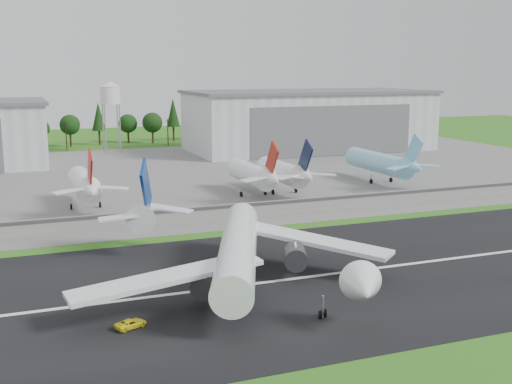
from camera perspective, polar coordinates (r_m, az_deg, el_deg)
name	(u,v)px	position (r m, az deg, el deg)	size (l,w,h in m)	color
ground	(333,298)	(99.71, 6.84, -9.30)	(600.00, 600.00, 0.00)	#336517
runway	(305,278)	(108.11, 4.35, -7.60)	(320.00, 60.00, 0.10)	black
runway_centerline	(305,277)	(108.09, 4.35, -7.57)	(220.00, 1.00, 0.02)	white
apron	(159,176)	(210.06, -8.60, 1.42)	(320.00, 150.00, 0.10)	slate
blast_fence	(221,212)	(148.02, -3.12, -1.78)	(240.00, 0.61, 3.50)	gray
hangar_east	(309,120)	(275.49, 4.70, 6.38)	(102.00, 47.00, 25.20)	silver
water_tower	(110,93)	(270.49, -12.84, 8.60)	(8.40, 8.40, 29.40)	#99999E
utility_poles	(119,148)	(287.96, -12.09, 3.85)	(230.00, 3.00, 12.00)	black
treeline	(114,144)	(302.68, -12.54, 4.17)	(320.00, 16.00, 22.00)	black
main_airliner	(240,258)	(102.02, -1.45, -5.86)	(53.27, 57.22, 18.17)	white
ground_vehicle	(131,324)	(89.36, -11.07, -11.41)	(2.01, 4.35, 1.21)	yellow
parked_jet_red_a	(85,185)	(162.32, -14.94, 0.58)	(7.36, 31.29, 16.73)	white
parked_jet_red_b	(255,175)	(172.62, -0.07, 1.54)	(7.36, 31.29, 16.67)	white
parked_jet_navy	(287,173)	(176.12, 2.75, 1.73)	(7.36, 31.29, 16.72)	white
parked_jet_skyblue	(384,163)	(196.50, 11.33, 2.53)	(7.36, 37.29, 16.89)	#86CAE8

